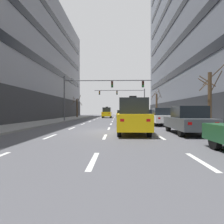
% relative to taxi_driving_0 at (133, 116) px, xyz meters
% --- Properties ---
extents(ground_plane, '(120.00, 120.00, 0.00)m').
position_rel_taxi_driving_0_xyz_m(ground_plane, '(-1.67, 1.59, -1.10)').
color(ground_plane, '#515156').
extents(sidewalk_right, '(3.94, 80.00, 0.14)m').
position_rel_taxi_driving_0_xyz_m(sidewalk_right, '(6.45, 1.59, -1.03)').
color(sidewalk_right, gray).
rests_on(sidewalk_right, ground).
extents(lane_stripe_l1_s3, '(0.16, 2.00, 0.01)m').
position_rel_taxi_driving_0_xyz_m(lane_stripe_l1_s3, '(-4.74, -1.41, -1.09)').
color(lane_stripe_l1_s3, silver).
rests_on(lane_stripe_l1_s3, ground).
extents(lane_stripe_l1_s4, '(0.16, 2.00, 0.01)m').
position_rel_taxi_driving_0_xyz_m(lane_stripe_l1_s4, '(-4.74, 3.59, -1.09)').
color(lane_stripe_l1_s4, silver).
rests_on(lane_stripe_l1_s4, ground).
extents(lane_stripe_l1_s5, '(0.16, 2.00, 0.01)m').
position_rel_taxi_driving_0_xyz_m(lane_stripe_l1_s5, '(-4.74, 8.59, -1.09)').
color(lane_stripe_l1_s5, silver).
rests_on(lane_stripe_l1_s5, ground).
extents(lane_stripe_l1_s6, '(0.16, 2.00, 0.01)m').
position_rel_taxi_driving_0_xyz_m(lane_stripe_l1_s6, '(-4.74, 13.59, -1.09)').
color(lane_stripe_l1_s6, silver).
rests_on(lane_stripe_l1_s6, ground).
extents(lane_stripe_l1_s7, '(0.16, 2.00, 0.01)m').
position_rel_taxi_driving_0_xyz_m(lane_stripe_l1_s7, '(-4.74, 18.59, -1.09)').
color(lane_stripe_l1_s7, silver).
rests_on(lane_stripe_l1_s7, ground).
extents(lane_stripe_l1_s8, '(0.16, 2.00, 0.01)m').
position_rel_taxi_driving_0_xyz_m(lane_stripe_l1_s8, '(-4.74, 23.59, -1.09)').
color(lane_stripe_l1_s8, silver).
rests_on(lane_stripe_l1_s8, ground).
extents(lane_stripe_l1_s9, '(0.16, 2.00, 0.01)m').
position_rel_taxi_driving_0_xyz_m(lane_stripe_l1_s9, '(-4.74, 28.59, -1.09)').
color(lane_stripe_l1_s9, silver).
rests_on(lane_stripe_l1_s9, ground).
extents(lane_stripe_l1_s10, '(0.16, 2.00, 0.01)m').
position_rel_taxi_driving_0_xyz_m(lane_stripe_l1_s10, '(-4.74, 33.59, -1.09)').
color(lane_stripe_l1_s10, silver).
rests_on(lane_stripe_l1_s10, ground).
extents(lane_stripe_l2_s2, '(0.16, 2.00, 0.01)m').
position_rel_taxi_driving_0_xyz_m(lane_stripe_l2_s2, '(-1.67, -6.41, -1.09)').
color(lane_stripe_l2_s2, silver).
rests_on(lane_stripe_l2_s2, ground).
extents(lane_stripe_l2_s3, '(0.16, 2.00, 0.01)m').
position_rel_taxi_driving_0_xyz_m(lane_stripe_l2_s3, '(-1.67, -1.41, -1.09)').
color(lane_stripe_l2_s3, silver).
rests_on(lane_stripe_l2_s3, ground).
extents(lane_stripe_l2_s4, '(0.16, 2.00, 0.01)m').
position_rel_taxi_driving_0_xyz_m(lane_stripe_l2_s4, '(-1.67, 3.59, -1.09)').
color(lane_stripe_l2_s4, silver).
rests_on(lane_stripe_l2_s4, ground).
extents(lane_stripe_l2_s5, '(0.16, 2.00, 0.01)m').
position_rel_taxi_driving_0_xyz_m(lane_stripe_l2_s5, '(-1.67, 8.59, -1.09)').
color(lane_stripe_l2_s5, silver).
rests_on(lane_stripe_l2_s5, ground).
extents(lane_stripe_l2_s6, '(0.16, 2.00, 0.01)m').
position_rel_taxi_driving_0_xyz_m(lane_stripe_l2_s6, '(-1.67, 13.59, -1.09)').
color(lane_stripe_l2_s6, silver).
rests_on(lane_stripe_l2_s6, ground).
extents(lane_stripe_l2_s7, '(0.16, 2.00, 0.01)m').
position_rel_taxi_driving_0_xyz_m(lane_stripe_l2_s7, '(-1.67, 18.59, -1.09)').
color(lane_stripe_l2_s7, silver).
rests_on(lane_stripe_l2_s7, ground).
extents(lane_stripe_l2_s8, '(0.16, 2.00, 0.01)m').
position_rel_taxi_driving_0_xyz_m(lane_stripe_l2_s8, '(-1.67, 23.59, -1.09)').
color(lane_stripe_l2_s8, silver).
rests_on(lane_stripe_l2_s8, ground).
extents(lane_stripe_l2_s9, '(0.16, 2.00, 0.01)m').
position_rel_taxi_driving_0_xyz_m(lane_stripe_l2_s9, '(-1.67, 28.59, -1.09)').
color(lane_stripe_l2_s9, silver).
rests_on(lane_stripe_l2_s9, ground).
extents(lane_stripe_l2_s10, '(0.16, 2.00, 0.01)m').
position_rel_taxi_driving_0_xyz_m(lane_stripe_l2_s10, '(-1.67, 33.59, -1.09)').
color(lane_stripe_l2_s10, silver).
rests_on(lane_stripe_l2_s10, ground).
extents(lane_stripe_l3_s2, '(0.16, 2.00, 0.01)m').
position_rel_taxi_driving_0_xyz_m(lane_stripe_l3_s2, '(1.40, -6.41, -1.09)').
color(lane_stripe_l3_s2, silver).
rests_on(lane_stripe_l3_s2, ground).
extents(lane_stripe_l3_s3, '(0.16, 2.00, 0.01)m').
position_rel_taxi_driving_0_xyz_m(lane_stripe_l3_s3, '(1.40, -1.41, -1.09)').
color(lane_stripe_l3_s3, silver).
rests_on(lane_stripe_l3_s3, ground).
extents(lane_stripe_l3_s4, '(0.16, 2.00, 0.01)m').
position_rel_taxi_driving_0_xyz_m(lane_stripe_l3_s4, '(1.40, 3.59, -1.09)').
color(lane_stripe_l3_s4, silver).
rests_on(lane_stripe_l3_s4, ground).
extents(lane_stripe_l3_s5, '(0.16, 2.00, 0.01)m').
position_rel_taxi_driving_0_xyz_m(lane_stripe_l3_s5, '(1.40, 8.59, -1.09)').
color(lane_stripe_l3_s5, silver).
rests_on(lane_stripe_l3_s5, ground).
extents(lane_stripe_l3_s6, '(0.16, 2.00, 0.01)m').
position_rel_taxi_driving_0_xyz_m(lane_stripe_l3_s6, '(1.40, 13.59, -1.09)').
color(lane_stripe_l3_s6, silver).
rests_on(lane_stripe_l3_s6, ground).
extents(lane_stripe_l3_s7, '(0.16, 2.00, 0.01)m').
position_rel_taxi_driving_0_xyz_m(lane_stripe_l3_s7, '(1.40, 18.59, -1.09)').
color(lane_stripe_l3_s7, silver).
rests_on(lane_stripe_l3_s7, ground).
extents(lane_stripe_l3_s8, '(0.16, 2.00, 0.01)m').
position_rel_taxi_driving_0_xyz_m(lane_stripe_l3_s8, '(1.40, 23.59, -1.09)').
color(lane_stripe_l3_s8, silver).
rests_on(lane_stripe_l3_s8, ground).
extents(lane_stripe_l3_s9, '(0.16, 2.00, 0.01)m').
position_rel_taxi_driving_0_xyz_m(lane_stripe_l3_s9, '(1.40, 28.59, -1.09)').
color(lane_stripe_l3_s9, silver).
rests_on(lane_stripe_l3_s9, ground).
extents(lane_stripe_l3_s10, '(0.16, 2.00, 0.01)m').
position_rel_taxi_driving_0_xyz_m(lane_stripe_l3_s10, '(1.40, 33.59, -1.09)').
color(lane_stripe_l3_s10, silver).
rests_on(lane_stripe_l3_s10, ground).
extents(taxi_driving_0, '(2.03, 4.59, 2.38)m').
position_rel_taxi_driving_0_xyz_m(taxi_driving_0, '(0.00, 0.00, 0.00)').
color(taxi_driving_0, black).
rests_on(taxi_driving_0, ground).
extents(taxi_driving_1, '(1.99, 4.40, 1.80)m').
position_rel_taxi_driving_0_xyz_m(taxi_driving_1, '(-0.27, 30.38, -0.30)').
color(taxi_driving_1, black).
rests_on(taxi_driving_1, ground).
extents(taxi_driving_2, '(1.97, 4.49, 2.33)m').
position_rel_taxi_driving_0_xyz_m(taxi_driving_2, '(-3.19, 27.69, -0.02)').
color(taxi_driving_2, black).
rests_on(taxi_driving_2, ground).
extents(car_parked_1, '(2.03, 4.66, 1.73)m').
position_rel_taxi_driving_0_xyz_m(car_parked_1, '(3.43, 0.03, -0.24)').
color(car_parked_1, black).
rests_on(car_parked_1, ground).
extents(car_parked_2, '(2.03, 4.65, 1.73)m').
position_rel_taxi_driving_0_xyz_m(car_parked_2, '(3.43, 6.98, -0.24)').
color(car_parked_2, black).
rests_on(car_parked_2, ground).
extents(car_parked_3, '(1.87, 4.30, 1.60)m').
position_rel_taxi_driving_0_xyz_m(car_parked_3, '(3.43, 11.29, -0.31)').
color(car_parked_3, black).
rests_on(car_parked_3, ground).
extents(traffic_signal_0, '(11.96, 0.35, 6.07)m').
position_rel_taxi_driving_0_xyz_m(traffic_signal_0, '(-3.83, 13.54, 3.40)').
color(traffic_signal_0, '#4C4C51').
rests_on(traffic_signal_0, sidewalk_left).
extents(traffic_signal_1, '(10.93, 0.35, 6.11)m').
position_rel_taxi_driving_0_xyz_m(traffic_signal_1, '(0.92, 28.89, 3.58)').
color(traffic_signal_1, '#4C4C51').
rests_on(traffic_signal_1, sidewalk_right).
extents(street_tree_0, '(2.21, 2.20, 4.64)m').
position_rel_taxi_driving_0_xyz_m(street_tree_0, '(-9.42, 27.05, 1.14)').
color(street_tree_0, '#4C3823').
rests_on(street_tree_0, sidewalk_left).
extents(street_tree_1, '(1.98, 1.99, 4.86)m').
position_rel_taxi_driving_0_xyz_m(street_tree_1, '(6.06, 2.69, 1.32)').
color(street_tree_1, '#4C3823').
rests_on(street_tree_1, sidewalk_right).
extents(street_tree_2, '(1.86, 1.86, 5.28)m').
position_rel_taxi_driving_0_xyz_m(street_tree_2, '(6.06, 22.10, 1.38)').
color(street_tree_2, '#4C3823').
rests_on(street_tree_2, sidewalk_right).
extents(pedestrian_0, '(0.29, 0.51, 1.52)m').
position_rel_taxi_driving_0_xyz_m(pedestrian_0, '(7.47, 7.33, -0.08)').
color(pedestrian_0, '#383D59').
rests_on(pedestrian_0, sidewalk_right).
extents(pedestrian_1, '(0.43, 0.37, 1.56)m').
position_rel_taxi_driving_0_xyz_m(pedestrian_1, '(5.68, 13.81, -0.06)').
color(pedestrian_1, black).
rests_on(pedestrian_1, sidewalk_right).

